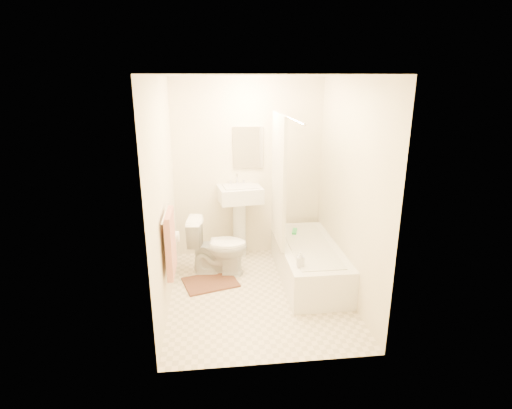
{
  "coord_description": "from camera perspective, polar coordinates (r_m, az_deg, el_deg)",
  "views": [
    {
      "loc": [
        -0.49,
        -4.06,
        2.37
      ],
      "look_at": [
        0.0,
        0.25,
        1.0
      ],
      "focal_mm": 28.0,
      "sensor_mm": 36.0,
      "label": 1
    }
  ],
  "objects": [
    {
      "name": "sink",
      "position": [
        5.45,
        -2.33,
        -2.04
      ],
      "size": [
        0.62,
        0.52,
        1.09
      ],
      "primitive_type": null,
      "rotation": [
        0.0,
        0.0,
        0.14
      ],
      "color": "silver",
      "rests_on": "floor"
    },
    {
      "name": "ceiling",
      "position": [
        4.09,
        0.41,
        17.95
      ],
      "size": [
        2.4,
        2.4,
        0.0
      ],
      "primitive_type": "plane",
      "color": "white",
      "rests_on": "ground"
    },
    {
      "name": "toilet",
      "position": [
        5.04,
        -5.45,
        -6.01
      ],
      "size": [
        0.78,
        0.49,
        0.73
      ],
      "primitive_type": "imported",
      "rotation": [
        0.0,
        0.0,
        1.47
      ],
      "color": "white",
      "rests_on": "floor"
    },
    {
      "name": "curtain_rod",
      "position": [
        4.25,
        4.35,
        12.49
      ],
      "size": [
        0.03,
        1.7,
        0.03
      ],
      "primitive_type": "cylinder",
      "rotation": [
        1.57,
        0.0,
        0.0
      ],
      "color": "silver",
      "rests_on": "wall_back"
    },
    {
      "name": "wall_back",
      "position": [
        5.41,
        -1.13,
        5.03
      ],
      "size": [
        2.0,
        0.02,
        2.4
      ],
      "primitive_type": "cube",
      "color": "beige",
      "rests_on": "ground"
    },
    {
      "name": "soap_bottle",
      "position": [
        4.33,
        6.37,
        -7.78
      ],
      "size": [
        0.08,
        0.08,
        0.17
      ],
      "primitive_type": "imported",
      "rotation": [
        0.0,
        0.0,
        -0.03
      ],
      "color": "silver",
      "rests_on": "bathtub"
    },
    {
      "name": "bathtub",
      "position": [
        4.99,
        7.51,
        -8.12
      ],
      "size": [
        0.69,
        1.58,
        0.44
      ],
      "primitive_type": null,
      "color": "white",
      "rests_on": "floor"
    },
    {
      "name": "wall_right",
      "position": [
        4.48,
        13.19,
        1.92
      ],
      "size": [
        0.02,
        2.4,
        2.4
      ],
      "primitive_type": "cube",
      "color": "beige",
      "rests_on": "ground"
    },
    {
      "name": "bath_mat",
      "position": [
        4.97,
        -6.52,
        -10.97
      ],
      "size": [
        0.72,
        0.62,
        0.02
      ],
      "primitive_type": "cube",
      "rotation": [
        0.0,
        0.0,
        0.28
      ],
      "color": "#4F2722",
      "rests_on": "floor"
    },
    {
      "name": "wall_left",
      "position": [
        4.26,
        -13.12,
        1.11
      ],
      "size": [
        0.02,
        2.4,
        2.4
      ],
      "primitive_type": "cube",
      "color": "beige",
      "rests_on": "ground"
    },
    {
      "name": "shower_curtain",
      "position": [
        4.77,
        3.25,
        3.54
      ],
      "size": [
        0.04,
        0.8,
        1.55
      ],
      "primitive_type": "cube",
      "color": "silver",
      "rests_on": "curtain_rod"
    },
    {
      "name": "towel_bar",
      "position": [
        4.04,
        -12.83,
        -1.22
      ],
      "size": [
        0.02,
        0.6,
        0.02
      ],
      "primitive_type": "cylinder",
      "rotation": [
        1.57,
        0.0,
        0.0
      ],
      "color": "silver",
      "rests_on": "wall_left"
    },
    {
      "name": "towel",
      "position": [
        4.15,
        -12.12,
        -5.4
      ],
      "size": [
        0.06,
        0.45,
        0.66
      ],
      "primitive_type": "cube",
      "color": "#CC7266",
      "rests_on": "towel_bar"
    },
    {
      "name": "mirror",
      "position": [
        5.33,
        -1.13,
        8.13
      ],
      "size": [
        0.4,
        0.03,
        0.55
      ],
      "primitive_type": "cube",
      "color": "white",
      "rests_on": "wall_back"
    },
    {
      "name": "scrub_brush",
      "position": [
        5.25,
        5.53,
        -3.86
      ],
      "size": [
        0.1,
        0.19,
        0.04
      ],
      "primitive_type": "cube",
      "rotation": [
        0.0,
        0.0,
        -0.28
      ],
      "color": "green",
      "rests_on": "bathtub"
    },
    {
      "name": "toilet_paper",
      "position": [
        4.52,
        -11.64,
        -4.52
      ],
      "size": [
        0.11,
        0.12,
        0.12
      ],
      "primitive_type": "cylinder",
      "rotation": [
        0.0,
        1.57,
        0.0
      ],
      "color": "white",
      "rests_on": "wall_left"
    },
    {
      "name": "floor",
      "position": [
        4.73,
        0.35,
        -12.57
      ],
      "size": [
        2.4,
        2.4,
        0.0
      ],
      "primitive_type": "plane",
      "color": "beige",
      "rests_on": "ground"
    }
  ]
}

